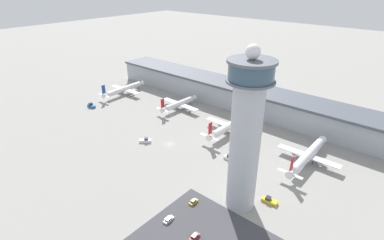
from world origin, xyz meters
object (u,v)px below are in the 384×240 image
(airplane_gate_alpha, at_px, (124,89))
(car_maroon_suv, at_px, (194,237))
(airplane_gate_delta, at_px, (308,156))
(service_truck_catering, at_px, (91,106))
(airplane_gate_charlie, at_px, (230,126))
(service_truck_fuel, at_px, (269,201))
(service_truck_water, at_px, (231,158))
(car_yellow_taxi, at_px, (193,202))
(car_grey_coupe, at_px, (169,220))
(control_tower, at_px, (246,132))
(airplane_gate_bravo, at_px, (179,104))
(service_truck_baggage, at_px, (145,141))

(airplane_gate_alpha, xyz_separation_m, car_maroon_suv, (134.64, -74.64, -3.56))
(airplane_gate_delta, distance_m, service_truck_catering, 146.77)
(airplane_gate_charlie, distance_m, service_truck_fuel, 61.67)
(airplane_gate_delta, relative_size, service_truck_water, 5.67)
(service_truck_fuel, bearing_deg, airplane_gate_alpha, 164.62)
(service_truck_fuel, relative_size, car_yellow_taxi, 1.63)
(service_truck_catering, distance_m, car_grey_coupe, 126.11)
(control_tower, bearing_deg, airplane_gate_delta, 78.64)
(service_truck_water, bearing_deg, airplane_gate_bravo, 154.26)
(control_tower, relative_size, car_yellow_taxi, 15.92)
(airplane_gate_charlie, distance_m, airplane_gate_delta, 47.28)
(service_truck_catering, xyz_separation_m, service_truck_fuel, (143.06, -8.34, -0.24))
(car_grey_coupe, bearing_deg, service_truck_water, 96.06)
(service_truck_baggage, height_order, car_grey_coupe, service_truck_baggage)
(control_tower, height_order, airplane_gate_charlie, control_tower)
(airplane_gate_alpha, distance_m, airplane_gate_delta, 146.58)
(airplane_gate_alpha, relative_size, airplane_gate_bravo, 1.21)
(car_yellow_taxi, bearing_deg, service_truck_water, 99.60)
(airplane_gate_alpha, relative_size, service_truck_water, 5.29)
(control_tower, distance_m, service_truck_catering, 138.95)
(car_maroon_suv, bearing_deg, airplane_gate_charlie, 115.34)
(service_truck_catering, distance_m, car_yellow_taxi, 122.95)
(control_tower, bearing_deg, car_grey_coupe, -120.89)
(car_maroon_suv, xyz_separation_m, car_grey_coupe, (-13.00, 0.11, -0.05))
(airplane_gate_alpha, relative_size, car_maroon_suv, 8.62)
(service_truck_baggage, distance_m, service_truck_water, 49.28)
(control_tower, height_order, airplane_gate_delta, control_tower)
(airplane_gate_charlie, xyz_separation_m, car_grey_coupe, (22.32, -74.45, -3.98))
(airplane_gate_alpha, distance_m, car_grey_coupe, 142.70)
(airplane_gate_bravo, distance_m, service_truck_catering, 62.86)
(control_tower, relative_size, service_truck_fuel, 9.78)
(airplane_gate_bravo, distance_m, car_maroon_suv, 115.15)
(airplane_gate_alpha, relative_size, car_yellow_taxi, 9.81)
(car_grey_coupe, bearing_deg, car_maroon_suv, -0.48)
(airplane_gate_charlie, distance_m, service_truck_water, 29.76)
(airplane_gate_delta, bearing_deg, car_maroon_suv, -99.28)
(airplane_gate_delta, height_order, service_truck_water, airplane_gate_delta)
(airplane_gate_alpha, height_order, airplane_gate_charlie, airplane_gate_charlie)
(car_maroon_suv, bearing_deg, service_truck_baggage, 151.97)
(airplane_gate_bravo, bearing_deg, control_tower, -33.12)
(airplane_gate_charlie, height_order, service_truck_catering, airplane_gate_charlie)
(service_truck_catering, bearing_deg, service_truck_fuel, -3.34)
(service_truck_water, distance_m, car_grey_coupe, 50.55)
(airplane_gate_delta, height_order, car_yellow_taxi, airplane_gate_delta)
(airplane_gate_bravo, height_order, airplane_gate_delta, airplane_gate_delta)
(airplane_gate_delta, bearing_deg, airplane_gate_charlie, 178.15)
(car_maroon_suv, bearing_deg, airplane_gate_delta, 80.72)
(service_truck_water, xyz_separation_m, car_maroon_suv, (18.34, -50.37, -0.37))
(service_truck_water, bearing_deg, service_truck_fuel, -28.14)
(airplane_gate_charlie, xyz_separation_m, service_truck_catering, (-96.35, -31.75, -3.46))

